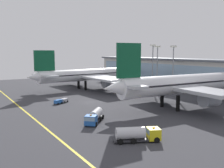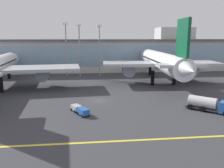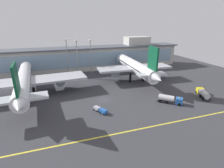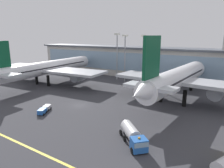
{
  "view_description": "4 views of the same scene",
  "coord_description": "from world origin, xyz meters",
  "px_view_note": "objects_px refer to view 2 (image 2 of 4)",
  "views": [
    {
      "loc": [
        75.83,
        -38.67,
        17.12
      ],
      "look_at": [
        5.15,
        5.61,
        6.5
      ],
      "focal_mm": 40.57,
      "sensor_mm": 36.0,
      "label": 1
    },
    {
      "loc": [
        -2.26,
        -52.8,
        15.05
      ],
      "look_at": [
        4.02,
        4.94,
        3.03
      ],
      "focal_mm": 36.46,
      "sensor_mm": 36.0,
      "label": 2
    },
    {
      "loc": [
        -16.5,
        -59.06,
        28.46
      ],
      "look_at": [
        5.58,
        7.35,
        3.43
      ],
      "focal_mm": 27.67,
      "sensor_mm": 36.0,
      "label": 3
    },
    {
      "loc": [
        38.69,
        -41.95,
        19.53
      ],
      "look_at": [
        8.43,
        4.2,
        6.57
      ],
      "focal_mm": 33.49,
      "sensor_mm": 36.0,
      "label": 4
    }
  ],
  "objects_px": {
    "apron_light_mast_east": "(66,41)",
    "apron_light_mast_centre": "(79,42)",
    "airliner_near_right": "(161,62)",
    "apron_light_mast_west": "(99,42)",
    "baggage_tug_near": "(80,110)",
    "fuel_tanker_truck": "(211,104)"
  },
  "relations": [
    {
      "from": "apron_light_mast_west",
      "to": "apron_light_mast_centre",
      "type": "distance_m",
      "value": 7.82
    },
    {
      "from": "apron_light_mast_west",
      "to": "apron_light_mast_centre",
      "type": "height_order",
      "value": "apron_light_mast_centre"
    },
    {
      "from": "airliner_near_right",
      "to": "baggage_tug_near",
      "type": "relative_size",
      "value": 9.01
    },
    {
      "from": "baggage_tug_near",
      "to": "apron_light_mast_west",
      "type": "bearing_deg",
      "value": 143.77
    },
    {
      "from": "apron_light_mast_west",
      "to": "apron_light_mast_centre",
      "type": "bearing_deg",
      "value": -168.76
    },
    {
      "from": "baggage_tug_near",
      "to": "fuel_tanker_truck",
      "type": "bearing_deg",
      "value": 58.56
    },
    {
      "from": "apron_light_mast_east",
      "to": "apron_light_mast_centre",
      "type": "bearing_deg",
      "value": -20.47
    },
    {
      "from": "airliner_near_right",
      "to": "apron_light_mast_west",
      "type": "relative_size",
      "value": 2.59
    },
    {
      "from": "airliner_near_right",
      "to": "baggage_tug_near",
      "type": "distance_m",
      "value": 38.34
    },
    {
      "from": "apron_light_mast_west",
      "to": "fuel_tanker_truck",
      "type": "bearing_deg",
      "value": -66.68
    },
    {
      "from": "baggage_tug_near",
      "to": "apron_light_mast_west",
      "type": "height_order",
      "value": "apron_light_mast_west"
    },
    {
      "from": "fuel_tanker_truck",
      "to": "baggage_tug_near",
      "type": "distance_m",
      "value": 26.71
    },
    {
      "from": "airliner_near_right",
      "to": "apron_light_mast_west",
      "type": "height_order",
      "value": "apron_light_mast_west"
    },
    {
      "from": "apron_light_mast_centre",
      "to": "airliner_near_right",
      "type": "bearing_deg",
      "value": -30.62
    },
    {
      "from": "fuel_tanker_truck",
      "to": "apron_light_mast_west",
      "type": "relative_size",
      "value": 0.42
    },
    {
      "from": "fuel_tanker_truck",
      "to": "apron_light_mast_centre",
      "type": "xyz_separation_m",
      "value": [
        -27.82,
        45.23,
        11.75
      ]
    },
    {
      "from": "airliner_near_right",
      "to": "apron_light_mast_east",
      "type": "relative_size",
      "value": 2.5
    },
    {
      "from": "baggage_tug_near",
      "to": "apron_light_mast_centre",
      "type": "relative_size",
      "value": 0.29
    },
    {
      "from": "airliner_near_right",
      "to": "apron_light_mast_centre",
      "type": "bearing_deg",
      "value": 62.09
    },
    {
      "from": "airliner_near_right",
      "to": "apron_light_mast_centre",
      "type": "height_order",
      "value": "apron_light_mast_centre"
    },
    {
      "from": "apron_light_mast_west",
      "to": "apron_light_mast_east",
      "type": "bearing_deg",
      "value": 178.32
    },
    {
      "from": "fuel_tanker_truck",
      "to": "apron_light_mast_west",
      "type": "distance_m",
      "value": 52.24
    }
  ]
}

